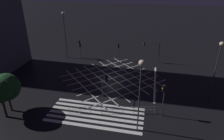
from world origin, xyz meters
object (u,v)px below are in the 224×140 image
Objects in this scene: traffic_light_nw_cross at (79,45)px; street_lamp_east at (141,78)px; traffic_light_nw_main at (80,47)px; traffic_light_median_north at (118,48)px; traffic_light_ne_main at (151,47)px; street_lamp_west at (218,59)px; traffic_light_se_main at (163,94)px; traffic_light_median_south at (105,83)px; street_tree_near at (6,87)px; street_lamp_far at (64,25)px.

street_lamp_east reaches higher than traffic_light_nw_cross.
traffic_light_median_north reaches higher than traffic_light_nw_main.
traffic_light_nw_main is 24.40m from street_lamp_east.
street_lamp_east is at bearing 88.11° from traffic_light_ne_main.
traffic_light_nw_cross is at bearing -99.26° from traffic_light_nw_main.
traffic_light_ne_main is 15.16m from street_lamp_west.
traffic_light_se_main is (16.63, -16.22, 0.30)m from traffic_light_nw_cross.
traffic_light_se_main reaches higher than traffic_light_nw_cross.
street_lamp_east is (5.82, -19.83, 3.99)m from traffic_light_median_north.
street_tree_near is at bearing 115.59° from traffic_light_median_south.
street_lamp_far is (-2.84, -0.53, 4.67)m from traffic_light_nw_main.
traffic_light_nw_main is 0.76× the size of traffic_light_ne_main.
traffic_light_se_main reaches higher than traffic_light_median_south.
street_lamp_west is at bearing -142.46° from traffic_light_se_main.
traffic_light_nw_cross is 24.18m from street_lamp_east.
traffic_light_ne_main is 17.89m from street_lamp_far.
traffic_light_ne_main is at bearing 94.51° from traffic_light_median_north.
street_tree_near is (-10.57, -19.64, 0.84)m from traffic_light_median_north.
street_lamp_east is 1.01× the size of street_lamp_west.
traffic_light_median_south is at bearing 132.61° from street_lamp_east.
street_tree_near is at bearing -97.25° from traffic_light_nw_main.
traffic_light_median_north is 0.71× the size of street_tree_near.
traffic_light_median_north is (-6.49, -0.51, -0.59)m from traffic_light_ne_main.
street_lamp_far is at bearing 91.14° from street_tree_near.
traffic_light_median_south is at bearing 2.76° from traffic_light_median_north.
traffic_light_nw_main is at bearing -44.71° from traffic_light_se_main.
street_lamp_east is at bearing -54.57° from traffic_light_nw_main.
traffic_light_se_main is 0.51× the size of street_lamp_east.
traffic_light_nw_main is 0.98× the size of traffic_light_median_south.
street_lamp_east reaches higher than traffic_light_se_main.
street_lamp_west is 27.11m from street_tree_near.
traffic_light_nw_main is at bearing 82.75° from street_tree_near.
street_lamp_far reaches higher than street_lamp_west.
traffic_light_median_north is at bearing 4.51° from traffic_light_ne_main.
traffic_light_median_north is 11.81m from street_lamp_far.
traffic_light_se_main is 25.42m from street_lamp_far.
traffic_light_median_south is 0.40× the size of street_lamp_west.
street_lamp_east is at bearing -48.64° from street_lamp_far.
traffic_light_nw_main is 0.75× the size of traffic_light_se_main.
street_tree_near is (-11.26, -5.39, 1.01)m from traffic_light_median_south.
traffic_light_median_south is at bearing 32.63° from traffic_light_nw_cross.
street_lamp_east reaches higher than traffic_light_median_south.
traffic_light_nw_cross is 23.23m from traffic_light_se_main.
traffic_light_median_south is 15.20m from street_lamp_west.
traffic_light_median_north is 0.85× the size of traffic_light_se_main.
traffic_light_nw_main is 0.89× the size of traffic_light_median_north.
street_lamp_west reaches higher than traffic_light_se_main.
traffic_light_nw_cross is 0.52m from traffic_light_nw_main.
traffic_light_median_south is 18.37m from street_lamp_far.
street_lamp_west is 1.62× the size of street_tree_near.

